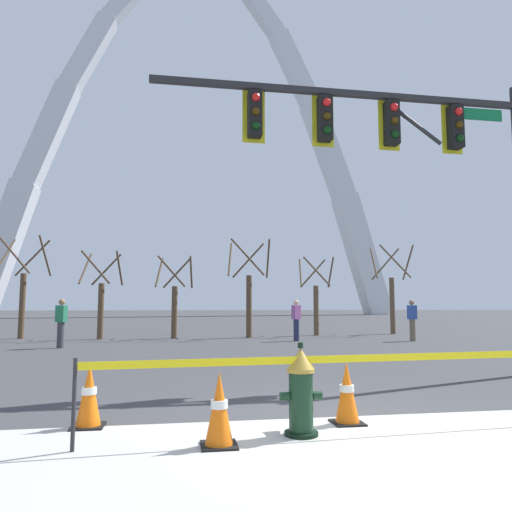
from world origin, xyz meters
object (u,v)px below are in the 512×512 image
traffic_signal_gantry (412,155)px  pedestrian_standing_center (61,323)px  fire_hydrant (301,391)px  pedestrian_walking_left (412,320)px  pedestrian_walking_right (296,320)px  monument_arch (194,150)px  traffic_cone_by_hydrant (347,393)px  traffic_cone_mid_sidewalk (89,396)px  traffic_cone_curb_edge (219,410)px

traffic_signal_gantry → pedestrian_standing_center: (-8.37, 7.78, -3.59)m
fire_hydrant → pedestrian_walking_left: (7.69, 12.33, 0.35)m
pedestrian_walking_left → pedestrian_standing_center: size_ratio=1.00×
pedestrian_standing_center → pedestrian_walking_right: 8.48m
monument_arch → traffic_signal_gantry: bearing=-87.2°
pedestrian_walking_left → pedestrian_walking_right: 4.51m
traffic_cone_by_hydrant → pedestrian_walking_right: bearing=78.5°
traffic_signal_gantry → traffic_cone_mid_sidewalk: bearing=-152.8°
traffic_signal_gantry → monument_arch: size_ratio=0.14×
traffic_cone_curb_edge → traffic_signal_gantry: size_ratio=0.09×
monument_arch → traffic_cone_by_hydrant: bearing=-89.9°
pedestrian_standing_center → fire_hydrant: bearing=-66.0°
traffic_cone_mid_sidewalk → pedestrian_walking_right: 13.55m
traffic_cone_by_hydrant → traffic_cone_curb_edge: (-1.57, -0.66, 0.00)m
traffic_cone_by_hydrant → pedestrian_walking_left: size_ratio=0.46×
traffic_signal_gantry → pedestrian_standing_center: 11.98m
traffic_cone_mid_sidewalk → traffic_signal_gantry: bearing=27.2°
pedestrian_walking_left → pedestrian_walking_right: size_ratio=1.00×
traffic_cone_by_hydrant → monument_arch: 63.63m
traffic_cone_mid_sidewalk → monument_arch: (2.91, 59.20, 22.49)m
traffic_cone_curb_edge → pedestrian_walking_left: pedestrian_walking_left is taller
traffic_cone_curb_edge → pedestrian_walking_left: bearing=55.7°
traffic_cone_by_hydrant → pedestrian_standing_center: bearing=117.6°
traffic_cone_curb_edge → traffic_signal_gantry: 7.00m
traffic_signal_gantry → monument_arch: monument_arch is taller
traffic_signal_gantry → monument_arch: bearing=92.8°
fire_hydrant → traffic_cone_by_hydrant: bearing=31.1°
fire_hydrant → monument_arch: monument_arch is taller
traffic_cone_mid_sidewalk → monument_arch: monument_arch is taller
pedestrian_walking_left → traffic_cone_curb_edge: bearing=-124.3°
pedestrian_walking_left → traffic_cone_by_hydrant: bearing=-120.5°
traffic_cone_by_hydrant → monument_arch: size_ratio=0.01×
traffic_signal_gantry → traffic_cone_curb_edge: bearing=-137.4°
fire_hydrant → pedestrian_walking_right: pedestrian_walking_right is taller
monument_arch → fire_hydrant: bearing=-90.6°
traffic_signal_gantry → pedestrian_walking_left: bearing=63.3°
traffic_cone_mid_sidewalk → traffic_cone_curb_edge: size_ratio=1.00×
traffic_cone_by_hydrant → monument_arch: monument_arch is taller
traffic_cone_by_hydrant → traffic_cone_mid_sidewalk: 3.00m
fire_hydrant → pedestrian_standing_center: (-5.07, 11.39, 0.35)m
pedestrian_walking_left → pedestrian_standing_center: 12.79m
traffic_cone_by_hydrant → pedestrian_standing_center: 12.41m
traffic_cone_by_hydrant → monument_arch: bearing=90.1°
monument_arch → pedestrian_walking_left: (7.10, -47.60, -22.03)m
fire_hydrant → pedestrian_walking_left: 14.54m
traffic_cone_by_hydrant → traffic_cone_curb_edge: 1.70m
traffic_cone_by_hydrant → pedestrian_standing_center: size_ratio=0.46×
traffic_signal_gantry → pedestrian_walking_right: size_ratio=4.92×
traffic_cone_curb_edge → monument_arch: size_ratio=0.01×
fire_hydrant → traffic_cone_mid_sidewalk: fire_hydrant is taller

